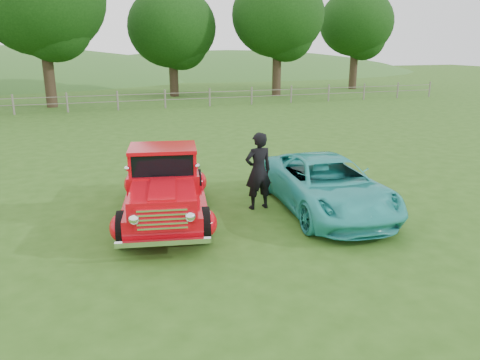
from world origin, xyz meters
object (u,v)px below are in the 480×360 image
object	(u,v)px
tree_near_east	(172,28)
tree_mid_east	(278,15)
tree_far_east	(356,23)
man	(258,171)
red_pickup	(164,186)
teal_sedan	(327,185)

from	to	relation	value
tree_near_east	tree_mid_east	xyz separation A→B (m)	(8.00, -2.00, 0.93)
tree_far_east	man	world-z (taller)	tree_far_east
tree_mid_east	red_pickup	xyz separation A→B (m)	(-13.60, -24.97, -5.38)
tree_mid_east	red_pickup	bearing A→B (deg)	-118.58
teal_sedan	red_pickup	bearing A→B (deg)	174.53
tree_mid_east	tree_far_east	xyz separation A→B (m)	(9.00, 3.00, -0.31)
red_pickup	man	size ratio (longest dim) A/B	2.66
man	teal_sedan	bearing A→B (deg)	151.12
tree_mid_east	teal_sedan	distance (m)	28.03
tree_mid_east	tree_near_east	bearing A→B (deg)	165.96
red_pickup	teal_sedan	distance (m)	3.99
tree_far_east	man	distance (m)	34.91
tree_near_east	red_pickup	distance (m)	27.90
tree_mid_east	red_pickup	size ratio (longest dim) A/B	1.81
tree_near_east	man	bearing A→B (deg)	-96.84
tree_far_east	man	bearing A→B (deg)	-125.84
tree_far_east	tree_mid_east	bearing A→B (deg)	-161.57
tree_mid_east	teal_sedan	xyz separation A→B (m)	(-9.69, -25.72, -5.50)
tree_mid_east	red_pickup	distance (m)	28.94
tree_mid_east	red_pickup	world-z (taller)	tree_mid_east
tree_far_east	teal_sedan	bearing A→B (deg)	-123.05
tree_near_east	man	world-z (taller)	tree_near_east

